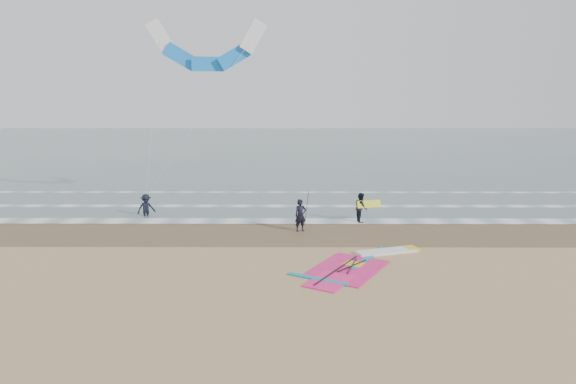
{
  "coord_description": "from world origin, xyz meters",
  "views": [
    {
      "loc": [
        -1.2,
        -18.25,
        6.56
      ],
      "look_at": [
        -1.3,
        5.0,
        2.2
      ],
      "focal_mm": 32.0,
      "sensor_mm": 36.0,
      "label": 1
    }
  ],
  "objects_px": {
    "person_walking": "(361,208)",
    "surf_kite": "(207,50)",
    "person_standing": "(300,215)",
    "windsurf_rig": "(360,264)",
    "person_wading": "(146,202)"
  },
  "relations": [
    {
      "from": "windsurf_rig",
      "to": "person_walking",
      "type": "height_order",
      "value": "person_walking"
    },
    {
      "from": "person_walking",
      "to": "person_wading",
      "type": "height_order",
      "value": "person_wading"
    },
    {
      "from": "windsurf_rig",
      "to": "surf_kite",
      "type": "relative_size",
      "value": 0.58
    },
    {
      "from": "windsurf_rig",
      "to": "person_standing",
      "type": "relative_size",
      "value": 3.55
    },
    {
      "from": "windsurf_rig",
      "to": "person_wading",
      "type": "relative_size",
      "value": 3.55
    },
    {
      "from": "person_standing",
      "to": "person_wading",
      "type": "xyz_separation_m",
      "value": [
        -8.47,
        3.16,
        -0.0
      ]
    },
    {
      "from": "person_standing",
      "to": "person_wading",
      "type": "height_order",
      "value": "person_standing"
    },
    {
      "from": "person_wading",
      "to": "surf_kite",
      "type": "bearing_deg",
      "value": -3.25
    },
    {
      "from": "person_wading",
      "to": "surf_kite",
      "type": "distance_m",
      "value": 9.14
    },
    {
      "from": "person_standing",
      "to": "person_wading",
      "type": "distance_m",
      "value": 9.04
    },
    {
      "from": "person_walking",
      "to": "surf_kite",
      "type": "distance_m",
      "value": 12.27
    },
    {
      "from": "person_standing",
      "to": "surf_kite",
      "type": "height_order",
      "value": "surf_kite"
    },
    {
      "from": "person_walking",
      "to": "person_wading",
      "type": "bearing_deg",
      "value": 78.27
    },
    {
      "from": "person_standing",
      "to": "person_walking",
      "type": "xyz_separation_m",
      "value": [
        3.23,
        1.89,
        -0.02
      ]
    },
    {
      "from": "person_walking",
      "to": "person_standing",
      "type": "bearing_deg",
      "value": 114.84
    }
  ]
}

